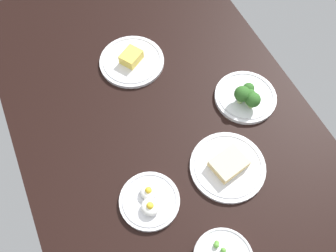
% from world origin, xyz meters
% --- Properties ---
extents(dining_table, '(1.58, 0.91, 0.04)m').
position_xyz_m(dining_table, '(0.00, 0.00, 0.02)').
color(dining_table, black).
rests_on(dining_table, ground).
extents(plate_cheese, '(0.22, 0.22, 0.05)m').
position_xyz_m(plate_cheese, '(0.29, 0.01, 0.05)').
color(plate_cheese, silver).
rests_on(plate_cheese, dining_table).
extents(plate_broccoli, '(0.20, 0.20, 0.08)m').
position_xyz_m(plate_broccoli, '(-0.01, -0.27, 0.06)').
color(plate_broccoli, silver).
rests_on(plate_broccoli, dining_table).
extents(plate_eggs, '(0.17, 0.17, 0.05)m').
position_xyz_m(plate_eggs, '(-0.19, 0.14, 0.05)').
color(plate_eggs, silver).
rests_on(plate_eggs, dining_table).
extents(plate_sandwich, '(0.22, 0.22, 0.04)m').
position_xyz_m(plate_sandwich, '(-0.19, -0.11, 0.05)').
color(plate_sandwich, silver).
rests_on(plate_sandwich, dining_table).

